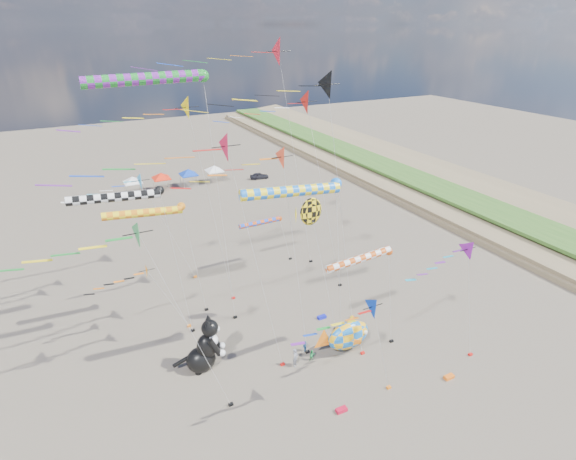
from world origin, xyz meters
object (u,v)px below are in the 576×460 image
(person_adult, at_px, (295,358))
(parked_car, at_px, (259,176))
(cat_inflatable, at_px, (203,343))
(fish_inflatable, at_px, (348,335))
(child_green, at_px, (312,355))
(child_blue, at_px, (305,346))

(person_adult, xyz_separation_m, parked_car, (18.57, 50.09, -0.29))
(cat_inflatable, distance_m, parked_car, 53.33)
(fish_inflatable, height_order, parked_car, fish_inflatable)
(cat_inflatable, relative_size, child_green, 4.97)
(child_green, xyz_separation_m, child_blue, (0.04, 1.35, 0.03))
(parked_car, bearing_deg, person_adult, 170.45)
(cat_inflatable, distance_m, person_adult, 8.16)
(cat_inflatable, bearing_deg, person_adult, -7.69)
(person_adult, relative_size, child_blue, 1.59)
(child_blue, relative_size, parked_car, 0.32)
(cat_inflatable, relative_size, fish_inflatable, 0.93)
(child_blue, bearing_deg, cat_inflatable, 147.36)
(fish_inflatable, xyz_separation_m, child_green, (-3.51, 0.39, -1.24))
(person_adult, bearing_deg, fish_inflatable, -43.15)
(cat_inflatable, height_order, parked_car, cat_inflatable)
(parked_car, bearing_deg, child_green, 172.18)
(person_adult, bearing_deg, parked_car, 31.21)
(child_blue, bearing_deg, fish_inflatable, -45.74)
(child_green, bearing_deg, person_adult, 174.64)
(fish_inflatable, xyz_separation_m, parked_car, (13.38, 50.52, -1.16))
(cat_inflatable, distance_m, child_green, 9.77)
(person_adult, distance_m, child_blue, 2.19)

